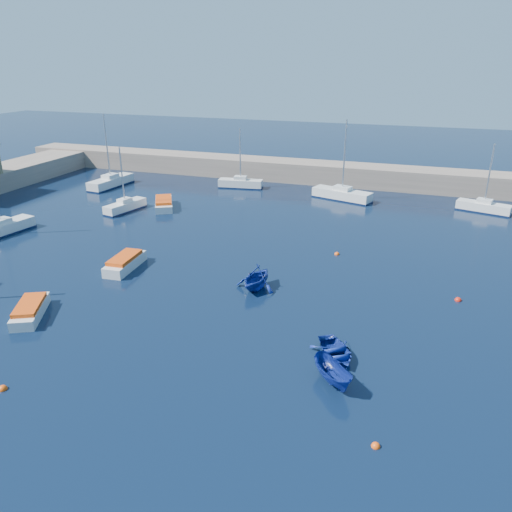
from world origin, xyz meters
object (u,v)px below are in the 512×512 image
(sailboat_4, at_px, (111,182))
(sailboat_5, at_px, (241,183))
(motorboat_0, at_px, (30,310))
(motorboat_2, at_px, (164,203))
(sailboat_6, at_px, (342,194))
(sailboat_2, at_px, (2,228))
(dinghy_center, at_px, (336,351))
(dinghy_right, at_px, (333,374))
(sailboat_3, at_px, (125,206))
(motorboat_1, at_px, (125,263))
(sailboat_7, at_px, (484,207))
(dinghy_left, at_px, (256,277))

(sailboat_4, relative_size, sailboat_5, 1.22)
(motorboat_0, bearing_deg, motorboat_2, 72.16)
(sailboat_6, bearing_deg, sailboat_2, 145.89)
(sailboat_4, bearing_deg, dinghy_center, -34.51)
(motorboat_2, relative_size, dinghy_right, 1.73)
(motorboat_2, xyz_separation_m, dinghy_center, (23.70, -23.47, -0.16))
(motorboat_0, bearing_deg, dinghy_center, -21.71)
(sailboat_3, distance_m, sailboat_4, 11.85)
(sailboat_6, height_order, motorboat_1, sailboat_6)
(sailboat_6, distance_m, dinghy_right, 36.38)
(sailboat_5, distance_m, motorboat_2, 12.35)
(sailboat_6, bearing_deg, motorboat_1, 171.08)
(sailboat_4, bearing_deg, motorboat_1, -47.77)
(sailboat_2, distance_m, motorboat_0, 18.72)
(dinghy_center, bearing_deg, sailboat_7, 40.21)
(sailboat_3, xyz_separation_m, sailboat_4, (-7.82, 8.90, 0.09))
(sailboat_2, bearing_deg, dinghy_right, -11.56)
(sailboat_3, relative_size, motorboat_1, 1.52)
(sailboat_6, height_order, dinghy_center, sailboat_6)
(sailboat_7, relative_size, dinghy_left, 2.14)
(motorboat_0, bearing_deg, sailboat_3, 81.21)
(sailboat_7, relative_size, dinghy_right, 2.35)
(sailboat_6, height_order, dinghy_right, sailboat_6)
(sailboat_5, bearing_deg, sailboat_4, 98.87)
(sailboat_4, relative_size, dinghy_center, 2.79)
(motorboat_2, relative_size, dinghy_left, 1.57)
(dinghy_center, height_order, dinghy_left, dinghy_left)
(motorboat_0, bearing_deg, sailboat_2, 112.62)
(sailboat_2, distance_m, sailboat_6, 36.62)
(sailboat_6, height_order, motorboat_0, sailboat_6)
(dinghy_right, bearing_deg, sailboat_3, 99.18)
(motorboat_1, height_order, dinghy_center, motorboat_1)
(motorboat_0, distance_m, dinghy_right, 20.11)
(sailboat_3, xyz_separation_m, sailboat_6, (21.72, 12.37, 0.08))
(motorboat_1, distance_m, dinghy_center, 19.61)
(motorboat_0, bearing_deg, sailboat_6, 41.03)
(sailboat_2, bearing_deg, motorboat_1, -2.85)
(motorboat_0, height_order, dinghy_center, motorboat_0)
(sailboat_2, distance_m, sailboat_7, 49.62)
(motorboat_2, distance_m, dinghy_left, 23.41)
(motorboat_2, bearing_deg, sailboat_5, 37.53)
(motorboat_2, xyz_separation_m, dinghy_right, (24.02, -26.03, 0.10))
(motorboat_0, bearing_deg, motorboat_1, 53.63)
(sailboat_4, relative_size, dinghy_left, 2.66)
(sailboat_6, xyz_separation_m, dinghy_center, (5.39, -33.37, -0.29))
(sailboat_6, relative_size, motorboat_0, 2.06)
(sailboat_7, xyz_separation_m, dinghy_left, (-17.22, -26.32, 0.33))
(motorboat_1, bearing_deg, sailboat_7, 38.61)
(sailboat_2, height_order, motorboat_0, sailboat_2)
(sailboat_5, height_order, motorboat_0, sailboat_5)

